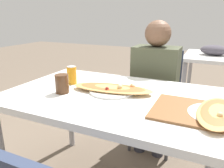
{
  "coord_description": "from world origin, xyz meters",
  "views": [
    {
      "loc": [
        0.52,
        -1.14,
        1.2
      ],
      "look_at": [
        -0.01,
        0.01,
        0.8
      ],
      "focal_mm": 35.0,
      "sensor_mm": 36.0,
      "label": 1
    }
  ],
  "objects_px": {
    "chair_far_seated": "(157,94)",
    "drink_glass": "(62,84)",
    "dining_table": "(113,105)",
    "pizza_main": "(112,89)",
    "person_seated": "(155,78)",
    "pizza_second": "(218,113)",
    "soda_can": "(72,75)"
  },
  "relations": [
    {
      "from": "pizza_second",
      "to": "drink_glass",
      "type": "bearing_deg",
      "value": -177.78
    },
    {
      "from": "dining_table",
      "to": "pizza_main",
      "type": "relative_size",
      "value": 2.47
    },
    {
      "from": "chair_far_seated",
      "to": "pizza_second",
      "type": "bearing_deg",
      "value": 120.04
    },
    {
      "from": "person_seated",
      "to": "pizza_main",
      "type": "distance_m",
      "value": 0.62
    },
    {
      "from": "pizza_main",
      "to": "soda_can",
      "type": "xyz_separation_m",
      "value": [
        -0.33,
        0.03,
        0.04
      ]
    },
    {
      "from": "chair_far_seated",
      "to": "dining_table",
      "type": "bearing_deg",
      "value": 82.27
    },
    {
      "from": "chair_far_seated",
      "to": "pizza_second",
      "type": "distance_m",
      "value": 0.99
    },
    {
      "from": "dining_table",
      "to": "person_seated",
      "type": "relative_size",
      "value": 1.13
    },
    {
      "from": "soda_can",
      "to": "chair_far_seated",
      "type": "bearing_deg",
      "value": 56.51
    },
    {
      "from": "person_seated",
      "to": "pizza_second",
      "type": "height_order",
      "value": "person_seated"
    },
    {
      "from": "person_seated",
      "to": "pizza_second",
      "type": "distance_m",
      "value": 0.86
    },
    {
      "from": "dining_table",
      "to": "person_seated",
      "type": "height_order",
      "value": "person_seated"
    },
    {
      "from": "soda_can",
      "to": "drink_glass",
      "type": "distance_m",
      "value": 0.19
    },
    {
      "from": "pizza_main",
      "to": "soda_can",
      "type": "relative_size",
      "value": 4.27
    },
    {
      "from": "chair_far_seated",
      "to": "person_seated",
      "type": "relative_size",
      "value": 0.77
    },
    {
      "from": "pizza_main",
      "to": "pizza_second",
      "type": "bearing_deg",
      "value": -10.61
    },
    {
      "from": "person_seated",
      "to": "soda_can",
      "type": "height_order",
      "value": "person_seated"
    },
    {
      "from": "chair_far_seated",
      "to": "person_seated",
      "type": "bearing_deg",
      "value": 90.0
    },
    {
      "from": "pizza_second",
      "to": "soda_can",
      "type": "bearing_deg",
      "value": 171.02
    },
    {
      "from": "dining_table",
      "to": "pizza_second",
      "type": "relative_size",
      "value": 3.05
    },
    {
      "from": "dining_table",
      "to": "chair_far_seated",
      "type": "distance_m",
      "value": 0.78
    },
    {
      "from": "dining_table",
      "to": "soda_can",
      "type": "relative_size",
      "value": 10.52
    },
    {
      "from": "soda_can",
      "to": "pizza_second",
      "type": "relative_size",
      "value": 0.29
    },
    {
      "from": "person_seated",
      "to": "drink_glass",
      "type": "height_order",
      "value": "person_seated"
    },
    {
      "from": "chair_far_seated",
      "to": "pizza_second",
      "type": "xyz_separation_m",
      "value": [
        0.48,
        -0.83,
        0.25
      ]
    },
    {
      "from": "chair_far_seated",
      "to": "soda_can",
      "type": "xyz_separation_m",
      "value": [
        -0.45,
        -0.68,
        0.29
      ]
    },
    {
      "from": "dining_table",
      "to": "person_seated",
      "type": "bearing_deg",
      "value": 80.89
    },
    {
      "from": "chair_far_seated",
      "to": "soda_can",
      "type": "bearing_deg",
      "value": 56.51
    },
    {
      "from": "dining_table",
      "to": "chair_far_seated",
      "type": "relative_size",
      "value": 1.46
    },
    {
      "from": "chair_far_seated",
      "to": "drink_glass",
      "type": "relative_size",
      "value": 7.73
    },
    {
      "from": "pizza_main",
      "to": "soda_can",
      "type": "bearing_deg",
      "value": 174.05
    },
    {
      "from": "person_seated",
      "to": "soda_can",
      "type": "distance_m",
      "value": 0.73
    }
  ]
}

